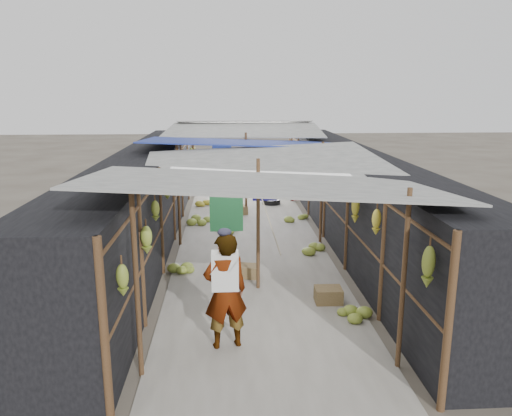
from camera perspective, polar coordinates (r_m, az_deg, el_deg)
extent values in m
plane|color=#6B6356|center=(7.36, 1.78, -18.13)|extent=(80.00, 80.00, 0.00)
cube|color=#9E998E|center=(13.33, -0.71, -3.42)|extent=(3.60, 16.00, 0.02)
cube|color=black|center=(13.21, -12.51, 1.21)|extent=(1.40, 15.00, 2.30)
cube|color=black|center=(13.45, 10.85, 1.49)|extent=(1.40, 15.00, 2.30)
cube|color=olive|center=(10.56, -1.01, -7.25)|extent=(0.52, 0.45, 0.27)
cube|color=olive|center=(9.44, 8.27, -9.87)|extent=(0.50, 0.40, 0.30)
cube|color=olive|center=(15.76, -1.97, -0.28)|extent=(0.58, 0.54, 0.30)
cylinder|color=black|center=(17.24, 1.77, 0.71)|extent=(0.62, 0.62, 0.19)
imported|color=white|center=(7.57, -3.52, -9.49)|extent=(0.75, 0.58, 1.82)
imported|color=#1E2B97|center=(16.43, -3.18, 2.77)|extent=(1.04, 0.96, 1.71)
imported|color=#46423C|center=(17.71, 4.12, 2.18)|extent=(0.38, 0.60, 0.89)
cylinder|color=brown|center=(6.86, -13.48, -8.80)|extent=(0.07, 0.07, 2.60)
cylinder|color=brown|center=(7.16, 16.50, -8.04)|extent=(0.07, 0.07, 2.60)
cylinder|color=brown|center=(9.62, 0.24, -2.02)|extent=(0.07, 0.07, 2.60)
cylinder|color=brown|center=(12.58, -8.84, 1.47)|extent=(0.07, 0.07, 2.60)
cylinder|color=brown|center=(12.74, 7.50, 1.66)|extent=(0.07, 0.07, 2.60)
cylinder|color=brown|center=(15.48, -1.15, 3.82)|extent=(0.07, 0.07, 2.60)
cylinder|color=brown|center=(18.47, -7.13, 5.26)|extent=(0.07, 0.07, 2.60)
cylinder|color=brown|center=(18.59, 4.06, 5.38)|extent=(0.07, 0.07, 2.60)
cube|color=#A2A29C|center=(7.40, 1.23, 2.87)|extent=(5.21, 3.19, 0.52)
cube|color=#A2A29C|center=(10.59, 0.92, 5.20)|extent=(5.23, 3.73, 0.50)
cube|color=navy|center=(13.84, -1.35, 7.50)|extent=(5.40, 3.60, 0.41)
cube|color=#A2A29C|center=(17.12, -1.41, 8.94)|extent=(5.37, 3.66, 0.27)
cube|color=#A2A29C|center=(19.51, -1.36, 9.76)|extent=(5.00, 1.99, 0.24)
cylinder|color=brown|center=(12.96, -9.64, 5.15)|extent=(0.06, 15.00, 0.06)
cylinder|color=brown|center=(13.14, 8.05, 5.32)|extent=(0.06, 15.00, 0.06)
cylinder|color=gray|center=(12.90, -0.73, 5.30)|extent=(0.02, 15.00, 0.02)
cube|color=navy|center=(17.11, -3.92, 6.22)|extent=(0.65, 0.03, 0.60)
cube|color=#AF1A2C|center=(11.14, 5.49, 2.41)|extent=(0.50, 0.03, 0.60)
cube|color=#25703D|center=(8.99, -3.40, -0.51)|extent=(0.60, 0.03, 0.70)
cube|color=#1D189E|center=(11.27, 1.00, 2.46)|extent=(0.55, 0.03, 0.65)
ellipsoid|color=olive|center=(6.37, -15.01, -7.99)|extent=(0.15, 0.13, 0.42)
ellipsoid|color=olive|center=(8.13, -12.41, -3.59)|extent=(0.18, 0.16, 0.47)
ellipsoid|color=olive|center=(9.13, -11.43, -0.34)|extent=(0.15, 0.13, 0.39)
ellipsoid|color=olive|center=(10.90, -10.13, 2.17)|extent=(0.17, 0.15, 0.47)
ellipsoid|color=olive|center=(11.96, -9.53, 2.46)|extent=(0.16, 0.14, 0.35)
ellipsoid|color=gold|center=(14.09, -8.63, 4.58)|extent=(0.19, 0.16, 0.60)
ellipsoid|color=olive|center=(15.03, -8.31, 5.17)|extent=(0.14, 0.12, 0.57)
ellipsoid|color=olive|center=(16.64, -7.84, 5.66)|extent=(0.20, 0.17, 0.54)
ellipsoid|color=olive|center=(18.30, -7.43, 5.98)|extent=(0.17, 0.15, 0.58)
ellipsoid|color=olive|center=(19.68, -7.16, 6.51)|extent=(0.15, 0.13, 0.40)
ellipsoid|color=olive|center=(6.55, 19.09, -6.40)|extent=(0.17, 0.14, 0.56)
ellipsoid|color=gold|center=(8.51, 13.60, -1.58)|extent=(0.16, 0.13, 0.45)
ellipsoid|color=gold|center=(9.80, 11.30, -0.09)|extent=(0.16, 0.14, 0.58)
ellipsoid|color=gold|center=(11.04, 9.61, 2.69)|extent=(0.20, 0.17, 0.39)
ellipsoid|color=gold|center=(12.19, 8.37, 2.78)|extent=(0.17, 0.14, 0.41)
ellipsoid|color=gold|center=(13.86, 6.94, 4.16)|extent=(0.18, 0.15, 0.60)
ellipsoid|color=olive|center=(15.43, 5.89, 4.40)|extent=(0.15, 0.13, 0.55)
ellipsoid|color=olive|center=(16.69, 5.19, 5.52)|extent=(0.19, 0.16, 0.51)
ellipsoid|color=gold|center=(18.11, 4.51, 6.40)|extent=(0.15, 0.12, 0.59)
ellipsoid|color=olive|center=(19.94, 3.79, 6.57)|extent=(0.17, 0.14, 0.49)
ellipsoid|color=olive|center=(10.91, -8.03, -6.72)|extent=(0.53, 0.45, 0.26)
ellipsoid|color=olive|center=(13.79, -3.02, -2.21)|extent=(0.66, 0.56, 0.33)
ellipsoid|color=olive|center=(12.15, 6.17, -4.54)|extent=(0.54, 0.46, 0.27)
ellipsoid|color=olive|center=(14.85, -6.13, -1.16)|extent=(0.63, 0.54, 0.32)
ellipsoid|color=gold|center=(17.16, -5.88, 0.67)|extent=(0.48, 0.41, 0.24)
ellipsoid|color=olive|center=(8.95, 11.98, -11.29)|extent=(0.64, 0.54, 0.32)
ellipsoid|color=olive|center=(15.18, 4.65, -0.76)|extent=(0.69, 0.59, 0.34)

